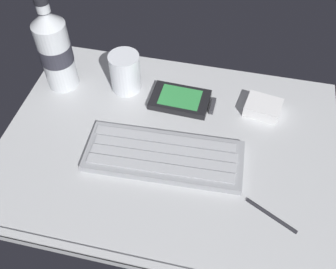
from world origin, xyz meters
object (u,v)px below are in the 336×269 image
(handheld_device, at_px, (183,100))
(juice_cup, at_px, (125,74))
(stylus_pen, at_px, (272,215))
(water_bottle, at_px, (55,50))
(keyboard, at_px, (162,155))
(charger_block, at_px, (263,107))

(handheld_device, xyz_separation_m, juice_cup, (-0.13, 0.02, 0.03))
(stylus_pen, bearing_deg, juice_cup, 170.24)
(water_bottle, relative_size, stylus_pen, 2.19)
(keyboard, relative_size, handheld_device, 2.27)
(stylus_pen, bearing_deg, water_bottle, -178.93)
(handheld_device, relative_size, juice_cup, 1.53)
(handheld_device, relative_size, water_bottle, 0.63)
(water_bottle, distance_m, stylus_pen, 0.52)
(handheld_device, xyz_separation_m, charger_block, (0.16, 0.01, 0.00))
(water_bottle, distance_m, charger_block, 0.44)
(handheld_device, distance_m, stylus_pen, 0.30)
(keyboard, relative_size, water_bottle, 1.42)
(handheld_device, distance_m, water_bottle, 0.28)
(keyboard, height_order, charger_block, charger_block)
(keyboard, bearing_deg, stylus_pen, -20.18)
(keyboard, xyz_separation_m, juice_cup, (-0.12, 0.17, 0.03))
(keyboard, relative_size, charger_block, 4.21)
(keyboard, xyz_separation_m, handheld_device, (0.01, 0.15, -0.00))
(juice_cup, bearing_deg, handheld_device, -8.41)
(keyboard, bearing_deg, water_bottle, 149.46)
(water_bottle, bearing_deg, charger_block, 1.17)
(handheld_device, bearing_deg, charger_block, 3.81)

